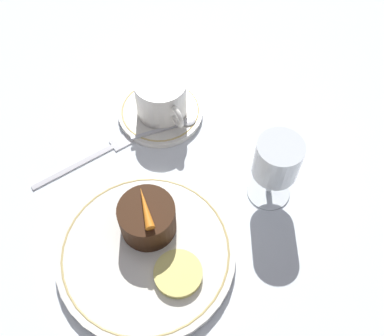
{
  "coord_description": "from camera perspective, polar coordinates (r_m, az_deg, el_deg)",
  "views": [
    {
      "loc": [
        0.22,
        -0.12,
        0.57
      ],
      "look_at": [
        -0.06,
        0.06,
        0.04
      ],
      "focal_mm": 42.0,
      "sensor_mm": 36.0,
      "label": 1
    }
  ],
  "objects": [
    {
      "name": "ground_plane",
      "position": [
        0.62,
        -1.32,
        -8.55
      ],
      "size": [
        3.0,
        3.0,
        0.0
      ],
      "primitive_type": "plane",
      "color": "white"
    },
    {
      "name": "dinner_plate",
      "position": [
        0.6,
        -5.77,
        -10.78
      ],
      "size": [
        0.24,
        0.24,
        0.01
      ],
      "color": "white",
      "rests_on": "ground_plane"
    },
    {
      "name": "saucer",
      "position": [
        0.73,
        -4.02,
        7.14
      ],
      "size": [
        0.14,
        0.14,
        0.01
      ],
      "color": "white",
      "rests_on": "ground_plane"
    },
    {
      "name": "coffee_cup",
      "position": [
        0.7,
        -3.93,
        9.07
      ],
      "size": [
        0.11,
        0.08,
        0.06
      ],
      "color": "white",
      "rests_on": "saucer"
    },
    {
      "name": "spoon",
      "position": [
        0.7,
        -2.65,
        5.23
      ],
      "size": [
        0.03,
        0.1,
        0.0
      ],
      "color": "silver",
      "rests_on": "saucer"
    },
    {
      "name": "wine_glass",
      "position": [
        0.59,
        10.69,
        0.65
      ],
      "size": [
        0.06,
        0.06,
        0.11
      ],
      "color": "silver",
      "rests_on": "ground_plane"
    },
    {
      "name": "fork",
      "position": [
        0.7,
        -11.48,
        1.99
      ],
      "size": [
        0.02,
        0.18,
        0.01
      ],
      "color": "silver",
      "rests_on": "ground_plane"
    },
    {
      "name": "dessert_cake",
      "position": [
        0.59,
        -5.69,
        -6.37
      ],
      "size": [
        0.07,
        0.07,
        0.05
      ],
      "color": "#381E0F",
      "rests_on": "dinner_plate"
    },
    {
      "name": "carrot_garnish",
      "position": [
        0.56,
        -5.95,
        -5.01
      ],
      "size": [
        0.06,
        0.03,
        0.01
      ],
      "color": "orange",
      "rests_on": "dessert_cake"
    },
    {
      "name": "pineapple_slice",
      "position": [
        0.58,
        -1.78,
        -13.25
      ],
      "size": [
        0.06,
        0.06,
        0.01
      ],
      "color": "#EFE075",
      "rests_on": "dinner_plate"
    }
  ]
}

